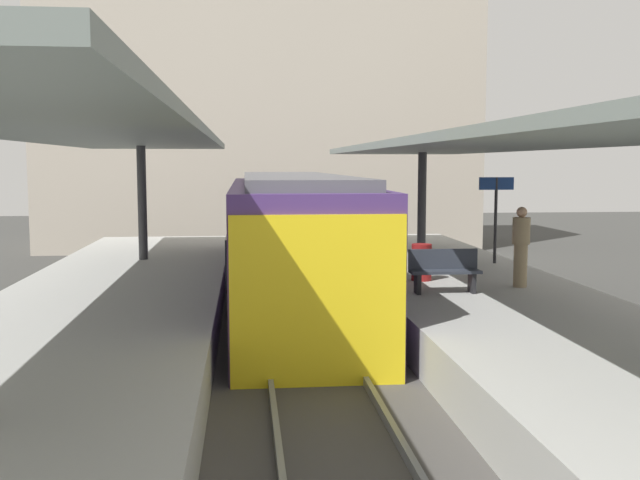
{
  "coord_description": "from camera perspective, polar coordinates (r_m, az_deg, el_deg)",
  "views": [
    {
      "loc": [
        -1.08,
        -12.31,
        3.54
      ],
      "look_at": [
        0.51,
        3.21,
        1.93
      ],
      "focal_mm": 41.44,
      "sensor_mm": 36.0,
      "label": 1
    }
  ],
  "objects": [
    {
      "name": "station_building_backdrop",
      "position": [
        32.38,
        -4.61,
        9.33
      ],
      "size": [
        18.0,
        6.0,
        11.0
      ],
      "primitive_type": "cube",
      "color": "#A89E8E",
      "rests_on": "ground_plane"
    },
    {
      "name": "track_ballast",
      "position": [
        12.83,
        -0.8,
        -9.68
      ],
      "size": [
        3.2,
        28.0,
        0.2
      ],
      "primitive_type": "cube",
      "color": "#423F3D",
      "rests_on": "ground_plane"
    },
    {
      "name": "litter_bin",
      "position": [
        16.33,
        7.85,
        -1.71
      ],
      "size": [
        0.44,
        0.44,
        0.8
      ],
      "primitive_type": "cylinder",
      "color": "maroon",
      "rests_on": "platform_right"
    },
    {
      "name": "canopy_left",
      "position": [
        13.99,
        -17.2,
        7.78
      ],
      "size": [
        4.18,
        21.0,
        3.19
      ],
      "color": "#333335",
      "rests_on": "platform_left"
    },
    {
      "name": "ground_plane",
      "position": [
        12.86,
        -0.8,
        -10.11
      ],
      "size": [
        80.0,
        80.0,
        0.0
      ],
      "primitive_type": "plane",
      "color": "#383835"
    },
    {
      "name": "platform_bench",
      "position": [
        14.82,
        9.57,
        -2.26
      ],
      "size": [
        1.4,
        0.41,
        0.86
      ],
      "color": "black",
      "rests_on": "platform_right"
    },
    {
      "name": "platform_sign",
      "position": [
        19.41,
        13.44,
        3.01
      ],
      "size": [
        0.9,
        0.08,
        2.21
      ],
      "color": "#262628",
      "rests_on": "platform_right"
    },
    {
      "name": "rail_far_side",
      "position": [
        12.87,
        2.43,
        -8.86
      ],
      "size": [
        0.08,
        28.0,
        0.14
      ],
      "primitive_type": "cube",
      "color": "slate",
      "rests_on": "track_ballast"
    },
    {
      "name": "platform_right",
      "position": [
        13.59,
        15.5,
        -7.27
      ],
      "size": [
        4.4,
        28.0,
        1.0
      ],
      "primitive_type": "cube",
      "color": "#9E9E99",
      "rests_on": "ground_plane"
    },
    {
      "name": "canopy_right",
      "position": [
        14.56,
        13.86,
        7.17
      ],
      "size": [
        4.18,
        21.0,
        3.03
      ],
      "color": "#333335",
      "rests_on": "platform_right"
    },
    {
      "name": "commuter_train",
      "position": [
        17.13,
        -2.19,
        -0.2
      ],
      "size": [
        2.78,
        12.47,
        3.1
      ],
      "color": "#472D6B",
      "rests_on": "track_ballast"
    },
    {
      "name": "platform_left",
      "position": [
        12.97,
        -17.94,
        -7.97
      ],
      "size": [
        4.4,
        28.0,
        1.0
      ],
      "primitive_type": "cube",
      "color": "#9E9E99",
      "rests_on": "ground_plane"
    },
    {
      "name": "rail_near_side",
      "position": [
        12.75,
        -4.07,
        -9.01
      ],
      "size": [
        0.08,
        28.0,
        0.14
      ],
      "primitive_type": "cube",
      "color": "slate",
      "rests_on": "track_ballast"
    },
    {
      "name": "passenger_mid_platform",
      "position": [
        15.81,
        15.25,
        -0.41
      ],
      "size": [
        0.36,
        0.36,
        1.67
      ],
      "color": "#998460",
      "rests_on": "platform_right"
    }
  ]
}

